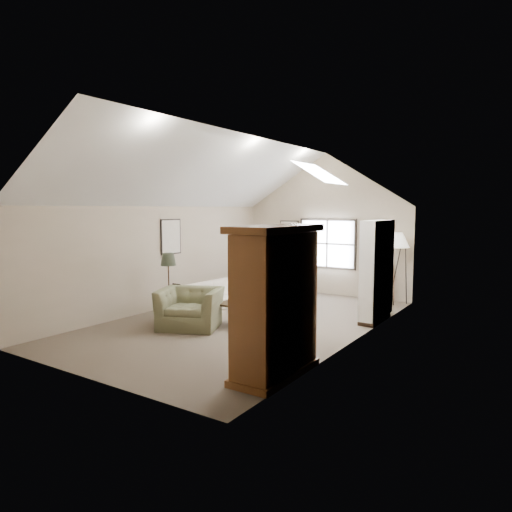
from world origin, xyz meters
The scene contains 18 objects.
room_shell centered at (0.00, 0.00, 3.21)m, with size 5.01×8.01×4.00m.
window centered at (0.10, 3.96, 1.45)m, with size 1.72×0.08×1.42m, color black.
skylight centered at (1.30, 0.90, 3.22)m, with size 0.80×1.20×0.52m, color white, non-canonical shape.
wall_art centered at (-1.88, 1.94, 1.73)m, with size 1.97×3.71×0.88m.
armoire centered at (2.18, -2.40, 1.10)m, with size 0.60×1.50×2.20m, color brown.
tv_alcove centered at (2.34, 1.60, 1.15)m, with size 0.32×1.30×2.10m, color white.
media_console centered at (2.32, 1.60, 0.30)m, with size 0.34×1.18×0.60m, color #382316.
tv_panel centered at (2.32, 1.60, 0.92)m, with size 0.05×0.90×0.55m, color black.
sofa centered at (-1.48, 0.89, 0.31)m, with size 2.11×0.82×0.62m, color white.
armchair_near centered at (-0.69, -1.02, 0.40)m, with size 1.23×1.08×0.80m, color #636647.
armchair_far centered at (-1.13, 3.10, 0.39)m, with size 0.84×0.86×0.78m, color brown.
coffee_table centered at (0.08, -0.38, 0.23)m, with size 0.91×0.51×0.47m, color #3C2C18.
bowl centered at (0.08, -0.38, 0.49)m, with size 0.22×0.22×0.05m, color #3D2819.
side_table centered at (-1.38, -0.71, 0.26)m, with size 0.53×0.53×0.53m, color #372816.
side_chair centered at (1.75, 3.70, 0.53)m, with size 0.41×0.41×1.06m, color brown.
tripod_lamp centered at (2.20, 3.63, 0.94)m, with size 0.54×0.54×1.87m, color silver, non-canonical shape.
dark_lamp centered at (-1.78, -0.51, 0.74)m, with size 0.35×0.35×1.47m, color #282D20, non-canonical shape.
tan_lamp centered at (-1.78, 2.09, 0.66)m, with size 0.26×0.26×1.32m, color tan, non-canonical shape.
Camera 1 is at (5.51, -7.99, 2.45)m, focal length 32.00 mm.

